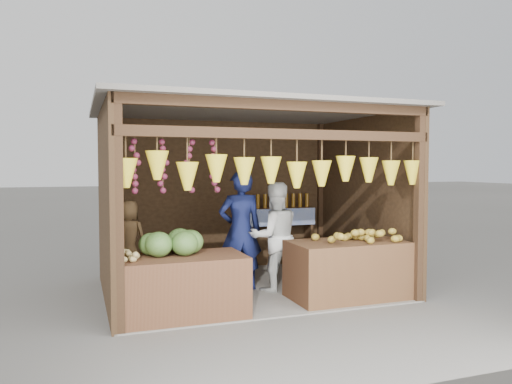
# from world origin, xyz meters

# --- Properties ---
(ground) EXTENTS (80.00, 80.00, 0.00)m
(ground) POSITION_xyz_m (0.00, 0.00, 0.00)
(ground) COLOR #514F49
(ground) RESTS_ON ground
(stall_structure) EXTENTS (4.30, 3.30, 2.66)m
(stall_structure) POSITION_xyz_m (-0.03, -0.04, 1.67)
(stall_structure) COLOR slate
(stall_structure) RESTS_ON ground
(back_shelf) EXTENTS (1.25, 0.32, 1.32)m
(back_shelf) POSITION_xyz_m (1.05, 1.28, 0.87)
(back_shelf) COLOR #382314
(back_shelf) RESTS_ON ground
(counter_left) EXTENTS (1.50, 0.85, 0.75)m
(counter_left) POSITION_xyz_m (-1.18, -1.06, 0.37)
(counter_left) COLOR #4B2B19
(counter_left) RESTS_ON ground
(counter_right) EXTENTS (1.57, 0.85, 0.80)m
(counter_right) POSITION_xyz_m (1.11, -1.00, 0.40)
(counter_right) COLOR #482A18
(counter_right) RESTS_ON ground
(stool) EXTENTS (0.32, 0.32, 0.30)m
(stool) POSITION_xyz_m (-1.69, 0.10, 0.15)
(stool) COLOR black
(stool) RESTS_ON ground
(man_standing) EXTENTS (0.67, 0.47, 1.76)m
(man_standing) POSITION_xyz_m (-0.12, -0.06, 0.88)
(man_standing) COLOR #121844
(man_standing) RESTS_ON ground
(woman_standing) EXTENTS (0.79, 0.62, 1.59)m
(woman_standing) POSITION_xyz_m (0.34, -0.25, 0.79)
(woman_standing) COLOR silver
(woman_standing) RESTS_ON ground
(vendor_seated) EXTENTS (0.62, 0.56, 1.06)m
(vendor_seated) POSITION_xyz_m (-1.69, 0.10, 0.83)
(vendor_seated) COLOR brown
(vendor_seated) RESTS_ON stool
(melon_pile) EXTENTS (1.00, 0.50, 0.32)m
(melon_pile) POSITION_xyz_m (-1.26, -0.96, 0.91)
(melon_pile) COLOR #1C5115
(melon_pile) RESTS_ON counter_left
(tanfruit_pile) EXTENTS (0.34, 0.40, 0.13)m
(tanfruit_pile) POSITION_xyz_m (-1.79, -1.12, 0.81)
(tanfruit_pile) COLOR #A78B4D
(tanfruit_pile) RESTS_ON counter_left
(mango_pile) EXTENTS (1.40, 0.64, 0.22)m
(mango_pile) POSITION_xyz_m (1.17, -1.06, 0.91)
(mango_pile) COLOR #BD5A19
(mango_pile) RESTS_ON counter_right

